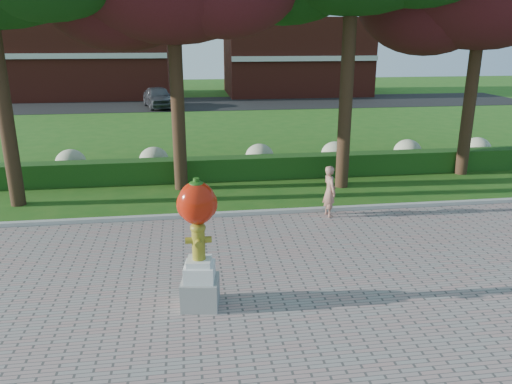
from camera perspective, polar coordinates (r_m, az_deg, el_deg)
The scene contains 11 objects.
ground at distance 11.78m, azimuth 1.29°, elevation -7.75°, with size 100.00×100.00×0.00m, color #205715.
walkway at distance 8.40m, azimuth 5.94°, elevation -19.21°, with size 40.00×14.00×0.04m, color gray.
curb at distance 14.49m, azimuth -0.61°, elevation -2.46°, with size 40.00×0.18×0.15m, color #ADADA5.
lawn_hedge at distance 18.19m, azimuth -2.24°, elevation 2.78°, with size 24.00×0.70×0.80m, color #174112.
hydrangea_row at distance 19.18m, azimuth -0.85°, elevation 4.03°, with size 20.10×1.10×0.99m.
street at distance 38.87m, azimuth -5.45°, elevation 10.04°, with size 50.00×8.00×0.02m, color black.
building_left at distance 45.29m, azimuth -19.15°, elevation 14.68°, with size 14.00×8.00×7.00m, color maroon.
building_right at distance 45.60m, azimuth 4.50°, elevation 15.19°, with size 12.00×8.00×6.40m, color maroon.
hydrant_sculpture at distance 9.33m, azimuth -6.60°, elevation -5.53°, with size 0.78×0.78×2.55m.
woman at distance 14.34m, azimuth 8.41°, elevation 0.10°, with size 0.54×0.35×1.48m, color #A26E5C.
parked_car at distance 37.05m, azimuth -11.11°, elevation 10.61°, with size 1.76×4.37×1.49m, color #3A3C41.
Camera 1 is at (-1.74, -10.51, 5.03)m, focal length 35.00 mm.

